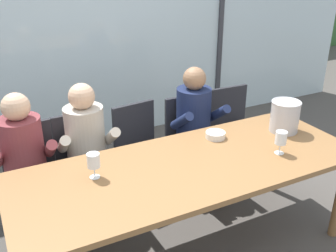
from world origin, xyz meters
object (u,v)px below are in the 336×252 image
(tasting_bowl, at_px, (215,135))
(chair_near_curtain, at_px, (32,170))
(ice_bucket_primary, at_px, (285,116))
(wine_glass_by_left_taster, at_px, (94,162))
(chair_right_of_center, at_px, (190,135))
(chair_left_of_center, at_px, (82,157))
(dining_table, at_px, (191,173))
(person_maroon_top, at_px, (25,160))
(wine_glass_near_bucket, at_px, (281,139))
(chair_center, at_px, (140,145))
(chair_near_window_right, at_px, (233,124))
(person_navy_polo, at_px, (197,123))
(person_beige_jumper, at_px, (88,147))

(tasting_bowl, bearing_deg, chair_near_curtain, 155.05)
(ice_bucket_primary, bearing_deg, wine_glass_by_left_taster, 179.81)
(chair_right_of_center, xyz_separation_m, wine_glass_by_left_taster, (-1.15, -0.73, 0.38))
(chair_near_curtain, height_order, chair_right_of_center, same)
(ice_bucket_primary, bearing_deg, chair_left_of_center, 152.19)
(chair_left_of_center, distance_m, wine_glass_by_left_taster, 0.88)
(ice_bucket_primary, height_order, tasting_bowl, ice_bucket_primary)
(chair_near_curtain, height_order, wine_glass_by_left_taster, wine_glass_by_left_taster)
(dining_table, height_order, tasting_bowl, tasting_bowl)
(person_maroon_top, xyz_separation_m, wine_glass_near_bucket, (1.67, -0.91, 0.21))
(chair_left_of_center, bearing_deg, chair_right_of_center, -2.84)
(chair_near_curtain, distance_m, chair_right_of_center, 1.46)
(chair_center, height_order, ice_bucket_primary, ice_bucket_primary)
(wine_glass_near_bucket, bearing_deg, ice_bucket_primary, 44.02)
(tasting_bowl, bearing_deg, chair_near_window_right, 44.39)
(person_navy_polo, bearing_deg, ice_bucket_primary, -53.45)
(chair_center, height_order, person_maroon_top, person_maroon_top)
(person_navy_polo, bearing_deg, person_beige_jumper, -179.40)
(chair_near_curtain, bearing_deg, ice_bucket_primary, -22.91)
(chair_near_curtain, height_order, tasting_bowl, chair_near_curtain)
(wine_glass_by_left_taster, bearing_deg, ice_bucket_primary, -0.19)
(dining_table, xyz_separation_m, person_navy_polo, (0.51, 0.75, -0.02))
(person_beige_jumper, xyz_separation_m, tasting_bowl, (0.91, -0.48, 0.11))
(chair_right_of_center, xyz_separation_m, wine_glass_near_bucket, (0.16, -1.03, 0.38))
(person_navy_polo, bearing_deg, dining_table, -123.53)
(chair_center, bearing_deg, chair_left_of_center, 171.77)
(chair_near_curtain, xyz_separation_m, tasting_bowl, (1.34, -0.62, 0.29))
(dining_table, bearing_deg, person_maroon_top, 143.48)
(dining_table, relative_size, chair_center, 2.84)
(dining_table, distance_m, chair_near_window_right, 1.38)
(person_beige_jumper, bearing_deg, person_navy_polo, 4.65)
(chair_right_of_center, height_order, person_navy_polo, person_navy_polo)
(chair_center, height_order, tasting_bowl, chair_center)
(chair_left_of_center, distance_m, person_beige_jumper, 0.24)
(dining_table, relative_size, ice_bucket_primary, 9.61)
(person_navy_polo, height_order, wine_glass_by_left_taster, person_navy_polo)
(chair_left_of_center, height_order, chair_right_of_center, same)
(chair_center, distance_m, tasting_bowl, 0.80)
(chair_near_curtain, distance_m, person_beige_jumper, 0.49)
(person_maroon_top, height_order, tasting_bowl, person_maroon_top)
(chair_center, xyz_separation_m, person_navy_polo, (0.51, -0.16, 0.17))
(chair_near_curtain, relative_size, chair_center, 1.00)
(chair_near_curtain, xyz_separation_m, chair_right_of_center, (1.46, -0.03, 0.00))
(person_navy_polo, relative_size, wine_glass_by_left_taster, 6.87)
(dining_table, bearing_deg, chair_left_of_center, 120.36)
(chair_near_curtain, bearing_deg, chair_left_of_center, 1.57)
(chair_left_of_center, bearing_deg, chair_center, -1.12)
(chair_near_window_right, relative_size, wine_glass_near_bucket, 5.03)
(chair_left_of_center, relative_size, ice_bucket_primary, 3.38)
(chair_near_window_right, distance_m, tasting_bowl, 0.95)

